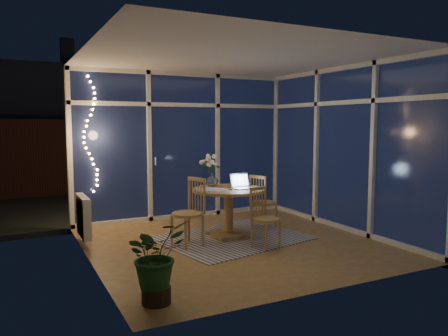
{
  "coord_description": "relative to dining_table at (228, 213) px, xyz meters",
  "views": [
    {
      "loc": [
        -2.85,
        -5.38,
        1.7
      ],
      "look_at": [
        -0.05,
        0.25,
        1.06
      ],
      "focal_mm": 35.0,
      "sensor_mm": 36.0,
      "label": 1
    }
  ],
  "objects": [
    {
      "name": "radiator",
      "position": [
        -2.01,
        0.56,
        0.03
      ],
      "size": [
        0.1,
        0.7,
        0.58
      ],
      "primitive_type": "cube",
      "color": "silver",
      "rests_on": "wall_left"
    },
    {
      "name": "window_wall_right",
      "position": [
        1.89,
        -0.34,
        0.93
      ],
      "size": [
        0.1,
        4.0,
        2.6
      ],
      "primitive_type": "cube",
      "color": "white",
      "rests_on": "floor"
    },
    {
      "name": "rug",
      "position": [
        0.0,
        -0.1,
        -0.36
      ],
      "size": [
        2.32,
        2.01,
        0.01
      ],
      "primitive_type": "cube",
      "rotation": [
        0.0,
        0.0,
        0.21
      ],
      "color": "beige",
      "rests_on": "floor"
    },
    {
      "name": "newspapers",
      "position": [
        -0.3,
        0.04,
        0.37
      ],
      "size": [
        0.47,
        0.45,
        0.01
      ],
      "primitive_type": "cube",
      "rotation": [
        0.0,
        0.0,
        0.63
      ],
      "color": "beige",
      "rests_on": "dining_table"
    },
    {
      "name": "flower_vase",
      "position": [
        -0.12,
        0.33,
        0.47
      ],
      "size": [
        0.24,
        0.24,
        0.21
      ],
      "primitive_type": "imported",
      "rotation": [
        0.0,
        0.0,
        0.21
      ],
      "color": "white",
      "rests_on": "dining_table"
    },
    {
      "name": "wall_back",
      "position": [
        -0.07,
        1.66,
        0.93
      ],
      "size": [
        4.0,
        0.04,
        2.6
      ],
      "primitive_type": "cube",
      "color": "beige",
      "rests_on": "floor"
    },
    {
      "name": "potted_plant",
      "position": [
        -1.72,
        -1.87,
        0.01
      ],
      "size": [
        0.66,
        0.62,
        0.76
      ],
      "primitive_type": "imported",
      "rotation": [
        0.0,
        0.0,
        0.33
      ],
      "color": "#17411D",
      "rests_on": "floor"
    },
    {
      "name": "wall_left",
      "position": [
        -2.07,
        -0.34,
        0.93
      ],
      "size": [
        0.04,
        4.0,
        2.6
      ],
      "primitive_type": "cube",
      "color": "beige",
      "rests_on": "floor"
    },
    {
      "name": "neighbour_roof",
      "position": [
        0.23,
        8.16,
        1.83
      ],
      "size": [
        7.0,
        3.0,
        2.2
      ],
      "primitive_type": "cube",
      "color": "#363A41",
      "rests_on": "ground"
    },
    {
      "name": "bowl",
      "position": [
        0.36,
        0.13,
        0.39
      ],
      "size": [
        0.18,
        0.18,
        0.04
      ],
      "primitive_type": "imported",
      "rotation": [
        0.0,
        0.0,
        0.21
      ],
      "color": "white",
      "rests_on": "dining_table"
    },
    {
      "name": "wall_front",
      "position": [
        -0.07,
        -2.34,
        0.93
      ],
      "size": [
        4.0,
        0.04,
        2.6
      ],
      "primitive_type": "cube",
      "color": "beige",
      "rests_on": "floor"
    },
    {
      "name": "ceiling",
      "position": [
        -0.07,
        -0.34,
        2.23
      ],
      "size": [
        4.0,
        4.0,
        0.0
      ],
      "primitive_type": "plane",
      "color": "silver",
      "rests_on": "wall_back"
    },
    {
      "name": "wall_right",
      "position": [
        1.93,
        -0.34,
        0.93
      ],
      "size": [
        0.04,
        4.0,
        2.6
      ],
      "primitive_type": "cube",
      "color": "beige",
      "rests_on": "floor"
    },
    {
      "name": "chair_front",
      "position": [
        0.19,
        -0.75,
        0.05
      ],
      "size": [
        0.47,
        0.47,
        0.84
      ],
      "primitive_type": "cube",
      "rotation": [
        0.0,
        0.0,
        0.25
      ],
      "color": "olive",
      "rests_on": "floor"
    },
    {
      "name": "phone",
      "position": [
        0.01,
        -0.13,
        0.37
      ],
      "size": [
        0.12,
        0.07,
        0.01
      ],
      "primitive_type": "cube",
      "rotation": [
        0.0,
        0.0,
        0.21
      ],
      "color": "black",
      "rests_on": "dining_table"
    },
    {
      "name": "chair_left",
      "position": [
        -0.74,
        -0.2,
        0.11
      ],
      "size": [
        0.56,
        0.56,
        0.96
      ],
      "primitive_type": "cube",
      "rotation": [
        0.0,
        0.0,
        -1.26
      ],
      "color": "olive",
      "rests_on": "floor"
    },
    {
      "name": "window_wall_back",
      "position": [
        -0.07,
        1.62,
        0.93
      ],
      "size": [
        4.0,
        0.1,
        2.6
      ],
      "primitive_type": "cube",
      "color": "white",
      "rests_on": "floor"
    },
    {
      "name": "garden_fence",
      "position": [
        -0.07,
        5.16,
        0.53
      ],
      "size": [
        11.0,
        0.08,
        1.8
      ],
      "primitive_type": "cube",
      "color": "#361B13",
      "rests_on": "ground"
    },
    {
      "name": "fairy_lights",
      "position": [
        -1.72,
        1.54,
        1.16
      ],
      "size": [
        0.24,
        0.1,
        1.85
      ],
      "primitive_type": null,
      "color": "#FFB666",
      "rests_on": "window_wall_back"
    },
    {
      "name": "chair_right",
      "position": [
        0.74,
        0.2,
        0.08
      ],
      "size": [
        0.53,
        0.53,
        0.9
      ],
      "primitive_type": "cube",
      "rotation": [
        0.0,
        0.0,
        1.91
      ],
      "color": "olive",
      "rests_on": "floor"
    },
    {
      "name": "floor",
      "position": [
        -0.07,
        -0.34,
        -0.37
      ],
      "size": [
        4.0,
        4.0,
        0.0
      ],
      "primitive_type": "plane",
      "color": "olive",
      "rests_on": "ground"
    },
    {
      "name": "laptop",
      "position": [
        0.21,
        -0.09,
        0.49
      ],
      "size": [
        0.35,
        0.31,
        0.24
      ],
      "primitive_type": null,
      "rotation": [
        0.0,
        0.0,
        0.1
      ],
      "color": "silver",
      "rests_on": "dining_table"
    },
    {
      "name": "dining_table",
      "position": [
        0.0,
        0.0,
        0.0
      ],
      "size": [
        1.28,
        1.28,
        0.74
      ],
      "primitive_type": "cylinder",
      "rotation": [
        0.0,
        0.0,
        0.21
      ],
      "color": "olive",
      "rests_on": "floor"
    },
    {
      "name": "garden_shrubs",
      "position": [
        -0.87,
        3.06,
        0.08
      ],
      "size": [
        0.9,
        0.9,
        0.9
      ],
      "primitive_type": "sphere",
      "color": "black",
      "rests_on": "ground"
    },
    {
      "name": "garden_patio",
      "position": [
        0.43,
        4.66,
        -0.43
      ],
      "size": [
        12.0,
        6.0,
        0.1
      ],
      "primitive_type": "cube",
      "color": "black",
      "rests_on": "ground"
    }
  ]
}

